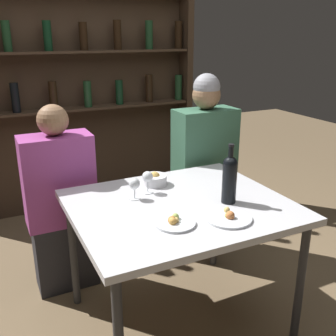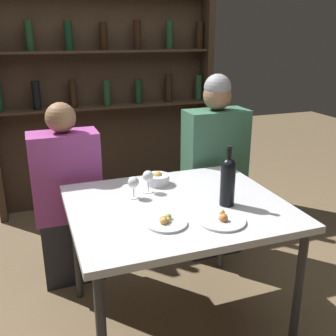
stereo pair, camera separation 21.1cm
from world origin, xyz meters
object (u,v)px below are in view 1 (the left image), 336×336
object	(u,v)px
food_plate_0	(175,222)
snack_bowl	(155,179)
food_plate_1	(228,217)
seated_person_left	(61,206)
wine_glass_1	(134,185)
wine_glass_0	(148,178)
seated_person_right	(204,171)
wine_bottle	(230,177)

from	to	relation	value
food_plate_0	snack_bowl	distance (m)	0.52
food_plate_1	seated_person_left	xyz separation A→B (m)	(-0.62, 0.90, -0.19)
seated_person_left	wine_glass_1	bearing A→B (deg)	-57.49
wine_glass_1	snack_bowl	world-z (taller)	wine_glass_1
wine_glass_1	seated_person_left	distance (m)	0.63
wine_glass_0	seated_person_right	size ratio (longest dim) A/B	0.09
wine_bottle	food_plate_0	distance (m)	0.40
food_plate_0	wine_bottle	bearing A→B (deg)	15.76
food_plate_1	wine_glass_1	bearing A→B (deg)	126.65
food_plate_0	seated_person_left	world-z (taller)	seated_person_left
seated_person_left	food_plate_1	bearing A→B (deg)	-55.51
wine_bottle	seated_person_left	xyz separation A→B (m)	(-0.73, 0.74, -0.32)
wine_bottle	food_plate_1	world-z (taller)	wine_bottle
seated_person_right	food_plate_0	bearing A→B (deg)	-128.34
seated_person_left	wine_bottle	bearing A→B (deg)	-45.08
seated_person_right	seated_person_left	bearing A→B (deg)	-180.00
wine_bottle	seated_person_right	distance (m)	0.83
wine_glass_1	food_plate_1	xyz separation A→B (m)	(0.31, -0.42, -0.07)
wine_glass_0	wine_glass_1	distance (m)	0.11
wine_bottle	wine_glass_0	world-z (taller)	wine_bottle
wine_glass_0	snack_bowl	xyz separation A→B (m)	(0.08, 0.09, -0.06)
wine_glass_1	seated_person_right	distance (m)	0.89
wine_glass_1	food_plate_1	distance (m)	0.53
wine_glass_0	seated_person_left	world-z (taller)	seated_person_left
wine_glass_1	snack_bowl	distance (m)	0.24
snack_bowl	wine_bottle	bearing A→B (deg)	-58.41
wine_glass_1	seated_person_right	xyz separation A→B (m)	(0.72, 0.48, -0.19)
food_plate_0	seated_person_left	size ratio (longest dim) A/B	0.16
wine_bottle	food_plate_1	distance (m)	0.24
snack_bowl	seated_person_right	size ratio (longest dim) A/B	0.11
wine_glass_0	seated_person_left	xyz separation A→B (m)	(-0.40, 0.43, -0.27)
wine_glass_0	seated_person_right	bearing A→B (deg)	34.68
seated_person_left	seated_person_right	distance (m)	1.03
food_plate_1	food_plate_0	bearing A→B (deg)	165.84
food_plate_1	wine_bottle	bearing A→B (deg)	56.05
wine_glass_0	food_plate_1	world-z (taller)	wine_glass_0
food_plate_0	seated_person_left	distance (m)	0.94
wine_bottle	food_plate_0	bearing A→B (deg)	-164.24
wine_bottle	wine_glass_0	bearing A→B (deg)	137.39
wine_bottle	wine_glass_1	bearing A→B (deg)	149.29
wine_glass_1	seated_person_right	world-z (taller)	seated_person_right
seated_person_left	seated_person_right	size ratio (longest dim) A/B	0.90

